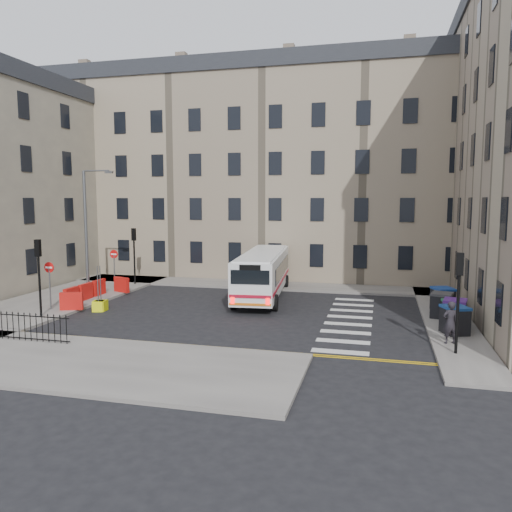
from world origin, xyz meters
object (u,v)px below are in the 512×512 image
at_px(wheelie_bin_d, 442,305).
at_px(bollard_yellow, 99,306).
at_px(wheelie_bin_c, 453,313).
at_px(bus, 263,272).
at_px(wheelie_bin_b, 455,313).
at_px(wheelie_bin_e, 443,299).
at_px(wheelie_bin_a, 455,320).
at_px(streetlamp, 86,231).
at_px(bollard_chevron, 101,306).
at_px(pedestrian, 450,322).

xyz_separation_m(wheelie_bin_d, bollard_yellow, (-18.73, -2.55, -0.51)).
bearing_deg(wheelie_bin_c, bus, 148.69).
xyz_separation_m(wheelie_bin_b, wheelie_bin_d, (-0.41, 1.81, -0.01)).
bearing_deg(wheelie_bin_e, wheelie_bin_b, -107.52).
bearing_deg(wheelie_bin_a, wheelie_bin_c, 63.37).
xyz_separation_m(streetlamp, bollard_chevron, (3.08, -3.50, -4.04)).
height_order(wheelie_bin_a, wheelie_bin_e, wheelie_bin_e).
relative_size(wheelie_bin_e, pedestrian, 0.79).
bearing_deg(wheelie_bin_d, wheelie_bin_c, -60.88).
xyz_separation_m(wheelie_bin_b, bollard_chevron, (-19.06, -0.58, -0.52)).
distance_m(wheelie_bin_c, pedestrian, 3.54).
height_order(wheelie_bin_a, wheelie_bin_c, wheelie_bin_a).
bearing_deg(bollard_yellow, wheelie_bin_a, -2.12).
relative_size(streetlamp, wheelie_bin_e, 5.57).
bearing_deg(wheelie_bin_e, wheelie_bin_c, -108.02).
bearing_deg(wheelie_bin_e, bollard_chevron, 172.15).
bearing_deg(bus, wheelie_bin_a, -38.16).
bearing_deg(bus, pedestrian, -45.46).
height_order(streetlamp, bus, streetlamp).
xyz_separation_m(wheelie_bin_a, wheelie_bin_c, (0.14, 1.74, -0.04)).
bearing_deg(streetlamp, pedestrian, -15.82).
distance_m(streetlamp, bollard_chevron, 6.17).
bearing_deg(bus, bollard_yellow, -149.08).
height_order(wheelie_bin_e, bollard_chevron, wheelie_bin_e).
distance_m(streetlamp, wheelie_bin_e, 22.27).
height_order(wheelie_bin_d, wheelie_bin_e, wheelie_bin_d).
height_order(streetlamp, bollard_chevron, streetlamp).
bearing_deg(wheelie_bin_e, bollard_yellow, 172.53).
height_order(wheelie_bin_e, bollard_yellow, wheelie_bin_e).
bearing_deg(wheelie_bin_d, wheelie_bin_a, -70.51).
distance_m(bollard_yellow, bollard_chevron, 0.17).
bearing_deg(streetlamp, bus, 12.42).
relative_size(streetlamp, wheelie_bin_c, 6.69).
relative_size(wheelie_bin_c, wheelie_bin_e, 0.83).
bearing_deg(wheelie_bin_b, bollard_chevron, -166.16).
bearing_deg(bus, bollard_chevron, -149.49).
height_order(wheelie_bin_b, pedestrian, pedestrian).
xyz_separation_m(wheelie_bin_d, bollard_chevron, (-18.66, -2.40, -0.51)).
bearing_deg(wheelie_bin_b, wheelie_bin_e, 104.71).
height_order(streetlamp, wheelie_bin_c, streetlamp).
height_order(wheelie_bin_c, wheelie_bin_d, wheelie_bin_d).
bearing_deg(bollard_yellow, bus, 36.74).
height_order(wheelie_bin_c, pedestrian, pedestrian).
xyz_separation_m(bus, bollard_yellow, (-8.19, -6.11, -1.37)).
bearing_deg(bollard_chevron, wheelie_bin_d, 7.32).
xyz_separation_m(bus, wheelie_bin_a, (10.76, -6.82, -0.87)).
bearing_deg(wheelie_bin_c, streetlamp, 166.92).
distance_m(wheelie_bin_b, pedestrian, 3.25).
bearing_deg(wheelie_bin_d, wheelie_bin_e, 97.42).
bearing_deg(bus, streetlamp, -173.40).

